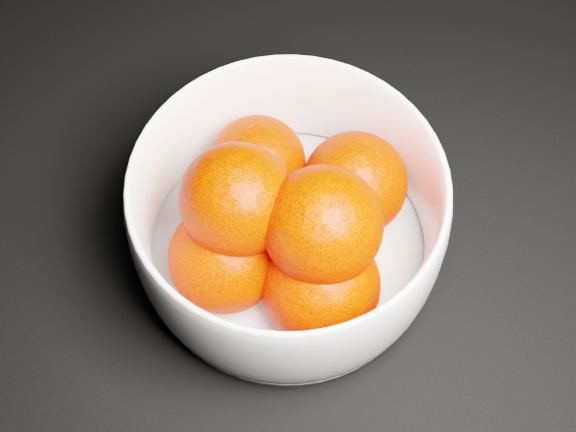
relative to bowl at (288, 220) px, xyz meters
The scene contains 2 objects.
bowl is the anchor object (origin of this frame).
orange_pile 0.01m from the bowl, 47.53° to the right, with size 0.17×0.18×0.12m.
Camera 1 is at (-0.08, -0.45, 0.53)m, focal length 50.00 mm.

